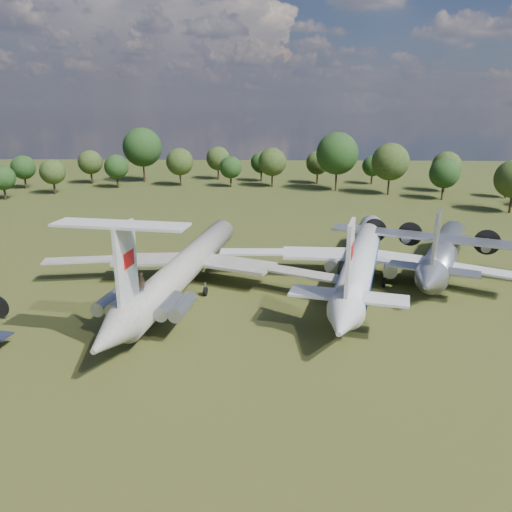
# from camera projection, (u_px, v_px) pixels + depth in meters

# --- Properties ---
(ground) EXTENTS (300.00, 300.00, 0.00)m
(ground) POSITION_uv_depth(u_px,v_px,m) (168.00, 298.00, 58.75)
(ground) COLOR #1F3612
(ground) RESTS_ON ground
(il62_airliner) EXTENTS (44.48, 53.90, 4.78)m
(il62_airliner) POSITION_uv_depth(u_px,v_px,m) (187.00, 270.00, 61.04)
(il62_airliner) COLOR beige
(il62_airliner) RESTS_ON ground
(tu104_jet) EXTENTS (48.54, 57.51, 4.98)m
(tu104_jet) POSITION_uv_depth(u_px,v_px,m) (361.00, 263.00, 63.44)
(tu104_jet) COLOR silver
(tu104_jet) RESTS_ON ground
(an12_transport) EXTENTS (42.98, 44.81, 4.61)m
(an12_transport) POSITION_uv_depth(u_px,v_px,m) (443.00, 256.00, 67.30)
(an12_transport) COLOR #9C9EA4
(an12_transport) RESTS_ON ground
(person_on_il62) EXTENTS (0.76, 0.58, 1.88)m
(person_on_il62) POSITION_uv_depth(u_px,v_px,m) (142.00, 282.00, 47.47)
(person_on_il62) COLOR brown
(person_on_il62) RESTS_ON il62_airliner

